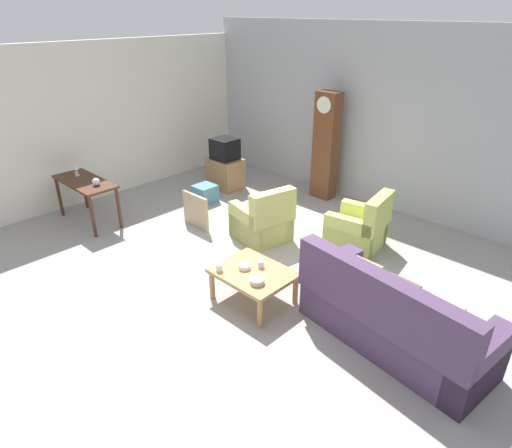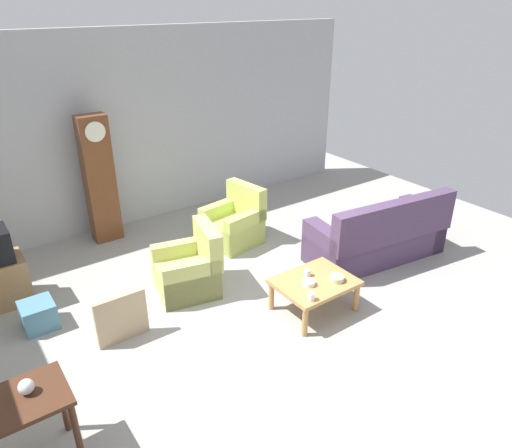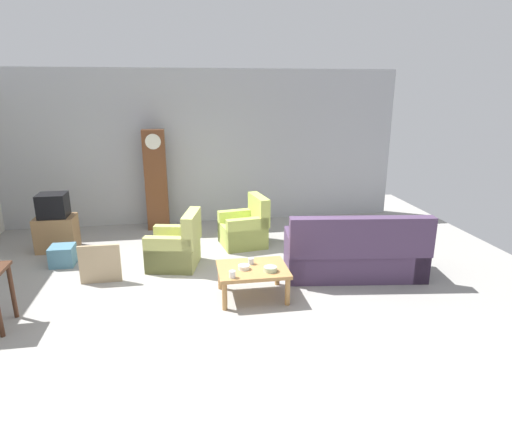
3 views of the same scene
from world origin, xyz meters
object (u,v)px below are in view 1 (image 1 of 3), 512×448
Objects in this scene: armchair_olive_near at (263,222)px; framed_picture_leaning at (196,211)px; cup_white_porcelain at (219,267)px; console_table_dark at (85,187)px; grandfather_clock at (326,146)px; coffee_table_wood at (253,275)px; tv_crt at (225,149)px; armchair_olive_far at (359,230)px; cup_blue_rimmed at (261,264)px; wine_glass_mid at (76,168)px; glass_dome_cloche at (96,182)px; bowl_shallow_green at (257,281)px; wine_glass_tall at (75,167)px; bowl_white_stacked at (244,266)px; tv_stand_cabinet at (226,173)px; storage_box_blue at (205,193)px; couch_floral at (391,319)px.

framed_picture_leaning is at bearing -157.55° from armchair_olive_near.
armchair_olive_near is at bearing 115.08° from cup_white_porcelain.
console_table_dark is 4.39m from grandfather_clock.
tv_crt reaches higher than coffee_table_wood.
cup_blue_rimmed is at bearing -95.72° from armchair_olive_far.
armchair_olive_far is at bearing 29.97° from wine_glass_mid.
cup_blue_rimmed is at bearing 6.94° from console_table_dark.
glass_dome_cloche is 0.67m from wine_glass_mid.
bowl_shallow_green is 1.08× the size of wine_glass_tall.
cup_white_porcelain is 0.32m from bowl_white_stacked.
tv_stand_cabinet is 2.89m from wine_glass_tall.
storage_box_blue is at bearing 68.64° from console_table_dark.
armchair_olive_near is 1.51m from armchair_olive_far.
cup_blue_rimmed is at bearing -35.95° from tv_stand_cabinet.
grandfather_clock is 3.39× the size of framed_picture_leaning.
console_table_dark is 3.37m from cup_white_porcelain.
bowl_white_stacked is at bearing -39.01° from tv_stand_cabinet.
grandfather_clock reaches higher than tv_crt.
bowl_white_stacked is at bearing 2.79° from wine_glass_tall.
armchair_olive_near reaches higher than glass_dome_cloche.
glass_dome_cloche is at bearing -171.91° from couch_floral.
cup_white_porcelain reaches higher than storage_box_blue.
wine_glass_mid reaches higher than console_table_dark.
grandfather_clock reaches higher than framed_picture_leaning.
cup_white_porcelain is (0.74, -1.58, 0.18)m from armchair_olive_near.
armchair_olive_far is 4.30m from glass_dome_cloche.
wine_glass_tall reaches higher than bowl_white_stacked.
wine_glass_tall reaches higher than cup_white_porcelain.
bowl_shallow_green is (0.22, -0.30, -0.01)m from cup_blue_rimmed.
armchair_olive_far reaches higher than cup_blue_rimmed.
wine_glass_mid is at bearing 179.93° from cup_white_porcelain.
console_table_dark is at bearing -142.72° from framed_picture_leaning.
armchair_olive_near is at bearing -28.32° from tv_crt.
armchair_olive_near is at bearing 124.94° from bowl_white_stacked.
console_table_dark is at bearing -175.17° from coffee_table_wood.
armchair_olive_near is 1.63m from bowl_white_stacked.
coffee_table_wood is at bearing 42.22° from cup_white_porcelain.
couch_floral is 1.72m from coffee_table_wood.
wine_glass_tall is (-0.95, -2.67, 0.04)m from tv_crt.
storage_box_blue is 3.27m from bowl_white_stacked.
glass_dome_cloche reaches higher than console_table_dark.
glass_dome_cloche is at bearing -175.62° from bowl_white_stacked.
grandfather_clock is 4.18m from glass_dome_cloche.
couch_floral is 3.66× the size of framed_picture_leaning.
grandfather_clock is at bearing 53.67° from wine_glass_tall.
console_table_dark is at bearing -172.08° from couch_floral.
armchair_olive_near is 1.58m from cup_blue_rimmed.
coffee_table_wood is 4.02m from tv_stand_cabinet.
tv_stand_cabinet is at bearing 73.61° from wine_glass_mid.
glass_dome_cloche is (-0.41, -1.93, 0.66)m from storage_box_blue.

